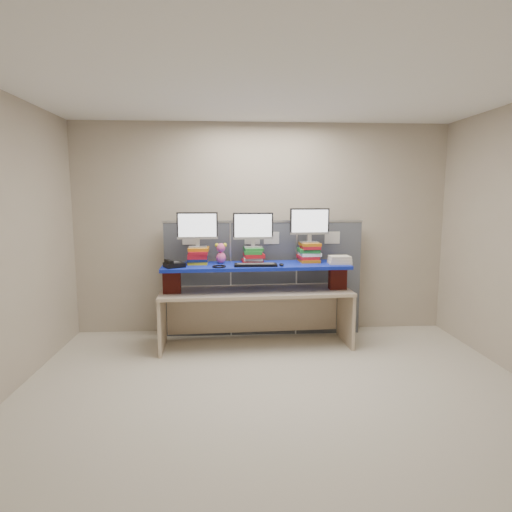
{
  "coord_description": "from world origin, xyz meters",
  "views": [
    {
      "loc": [
        -0.44,
        -3.75,
        1.85
      ],
      "look_at": [
        -0.13,
        1.34,
        1.12
      ],
      "focal_mm": 30.0,
      "sensor_mm": 36.0,
      "label": 1
    }
  ],
  "objects": [
    {
      "name": "brick_pier_right",
      "position": [
        0.88,
        1.33,
        0.84
      ],
      "size": [
        0.21,
        0.12,
        0.28
      ],
      "primitive_type": "cube",
      "rotation": [
        0.0,
        0.0,
        0.05
      ],
      "color": "maroon",
      "rests_on": "desk"
    },
    {
      "name": "book_stack_center",
      "position": [
        -0.16,
        1.46,
        1.12
      ],
      "size": [
        0.28,
        0.32,
        0.19
      ],
      "color": "red",
      "rests_on": "blue_board"
    },
    {
      "name": "book_stack_left",
      "position": [
        -0.83,
        1.43,
        1.12
      ],
      "size": [
        0.26,
        0.31,
        0.2
      ],
      "color": "gold",
      "rests_on": "blue_board"
    },
    {
      "name": "headset",
      "position": [
        -0.57,
        1.15,
        1.03
      ],
      "size": [
        0.19,
        0.19,
        0.02
      ],
      "primitive_type": "torus",
      "rotation": [
        0.0,
        0.0,
        -0.19
      ],
      "color": "black",
      "rests_on": "blue_board"
    },
    {
      "name": "binder_stack",
      "position": [
        0.89,
        1.31,
        1.07
      ],
      "size": [
        0.27,
        0.21,
        0.1
      ],
      "rotation": [
        0.0,
        0.0,
        0.0
      ],
      "color": "beige",
      "rests_on": "blue_board"
    },
    {
      "name": "brick_pier_left",
      "position": [
        -1.13,
        1.24,
        0.84
      ],
      "size": [
        0.21,
        0.12,
        0.28
      ],
      "primitive_type": "cube",
      "rotation": [
        0.0,
        0.0,
        0.05
      ],
      "color": "maroon",
      "rests_on": "desk"
    },
    {
      "name": "keyboard",
      "position": [
        -0.14,
        1.2,
        1.04
      ],
      "size": [
        0.5,
        0.17,
        0.03
      ],
      "rotation": [
        0.0,
        0.0,
        -0.0
      ],
      "color": "black",
      "rests_on": "blue_board"
    },
    {
      "name": "monitor_left",
      "position": [
        -0.83,
        1.42,
        1.46
      ],
      "size": [
        0.49,
        0.15,
        0.43
      ],
      "rotation": [
        0.0,
        0.0,
        0.05
      ],
      "color": "#B4B4BA",
      "rests_on": "book_stack_left"
    },
    {
      "name": "cubicle_partition",
      "position": [
        -0.0,
        1.78,
        0.77
      ],
      "size": [
        2.6,
        0.06,
        1.53
      ],
      "color": "#464A53",
      "rests_on": "ground"
    },
    {
      "name": "blue_board",
      "position": [
        -0.13,
        1.34,
        1.0
      ],
      "size": [
        2.27,
        0.66,
        0.04
      ],
      "primitive_type": "cube",
      "rotation": [
        0.0,
        0.0,
        0.05
      ],
      "color": "#0B1894",
      "rests_on": "brick_pier_left"
    },
    {
      "name": "book_stack_right",
      "position": [
        0.55,
        1.49,
        1.14
      ],
      "size": [
        0.28,
        0.31,
        0.24
      ],
      "color": "#BC6E11",
      "rests_on": "blue_board"
    },
    {
      "name": "desk",
      "position": [
        -0.13,
        1.34,
        0.56
      ],
      "size": [
        2.34,
        0.78,
        0.7
      ],
      "rotation": [
        0.0,
        0.0,
        0.05
      ],
      "color": "#C7B197",
      "rests_on": "ground"
    },
    {
      "name": "monitor_right",
      "position": [
        0.55,
        1.49,
        1.51
      ],
      "size": [
        0.49,
        0.15,
        0.43
      ],
      "rotation": [
        0.0,
        0.0,
        0.05
      ],
      "color": "#B4B4BA",
      "rests_on": "book_stack_right"
    },
    {
      "name": "monitor_center",
      "position": [
        -0.16,
        1.46,
        1.46
      ],
      "size": [
        0.49,
        0.15,
        0.43
      ],
      "rotation": [
        0.0,
        0.0,
        0.05
      ],
      "color": "#B4B4BA",
      "rests_on": "book_stack_center"
    },
    {
      "name": "plush_toy",
      "position": [
        -0.55,
        1.44,
        1.15
      ],
      "size": [
        0.15,
        0.11,
        0.25
      ],
      "rotation": [
        0.0,
        0.0,
        -0.18
      ],
      "color": "#E55794",
      "rests_on": "blue_board"
    },
    {
      "name": "room",
      "position": [
        0.0,
        0.0,
        1.4
      ],
      "size": [
        5.0,
        4.0,
        2.8
      ],
      "color": "#B8AB98",
      "rests_on": "ground"
    },
    {
      "name": "mouse",
      "position": [
        0.16,
        1.19,
        1.04
      ],
      "size": [
        0.07,
        0.11,
        0.03
      ],
      "primitive_type": "ellipsoid",
      "rotation": [
        0.0,
        0.0,
        0.09
      ],
      "color": "black",
      "rests_on": "blue_board"
    },
    {
      "name": "desk_phone",
      "position": [
        -1.09,
        1.18,
        1.06
      ],
      "size": [
        0.28,
        0.27,
        0.09
      ],
      "rotation": [
        0.0,
        0.0,
        0.48
      ],
      "color": "black",
      "rests_on": "blue_board"
    }
  ]
}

